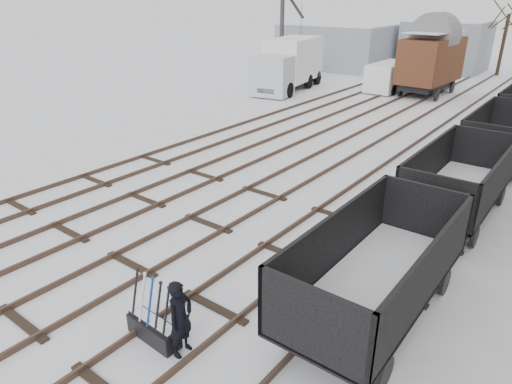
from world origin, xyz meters
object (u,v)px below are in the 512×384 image
at_px(panel_van, 389,76).
at_px(box_van_wagon, 431,59).
at_px(worker, 181,319).
at_px(ground_frame, 154,328).
at_px(freight_wagon_a, 375,282).
at_px(lorry, 289,64).
at_px(crane, 283,51).

bearing_deg(panel_van, box_van_wagon, 6.87).
distance_m(worker, panel_van, 29.64).
height_order(ground_frame, freight_wagon_a, freight_wagon_a).
bearing_deg(ground_frame, worker, 10.01).
relative_size(lorry, panel_van, 1.80).
height_order(worker, box_van_wagon, box_van_wagon).
xyz_separation_m(lorry, crane, (-4.39, 5.61, 0.13)).
bearing_deg(box_van_wagon, lorry, -149.70).
distance_m(freight_wagon_a, lorry, 26.63).
height_order(box_van_wagon, crane, crane).
height_order(freight_wagon_a, crane, crane).
relative_size(box_van_wagon, panel_van, 1.25).
xyz_separation_m(worker, lorry, (-13.75, 24.45, 1.07)).
distance_m(freight_wagon_a, crane, 33.75).
height_order(lorry, panel_van, lorry).
distance_m(freight_wagon_a, panel_van, 27.18).
height_order(freight_wagon_a, box_van_wagon, box_van_wagon).
distance_m(ground_frame, freight_wagon_a, 4.88).
bearing_deg(lorry, box_van_wagon, 16.12).
height_order(box_van_wagon, lorry, box_van_wagon).
relative_size(freight_wagon_a, panel_van, 1.20).
distance_m(ground_frame, worker, 0.94).
distance_m(ground_frame, panel_van, 29.57).
xyz_separation_m(freight_wagon_a, crane, (-20.71, 26.63, 1.16)).
height_order(worker, panel_van, panel_van).
relative_size(worker, lorry, 0.20).
distance_m(ground_frame, crane, 34.86).
bearing_deg(box_van_wagon, panel_van, -170.34).
height_order(ground_frame, box_van_wagon, box_van_wagon).
relative_size(ground_frame, lorry, 0.18).
distance_m(freight_wagon_a, box_van_wagon, 26.61).
relative_size(freight_wagon_a, box_van_wagon, 0.96).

